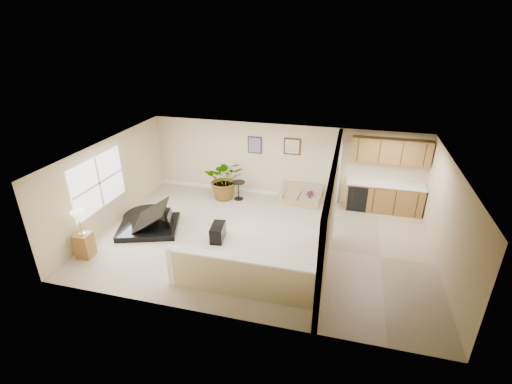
% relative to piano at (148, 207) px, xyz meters
% --- Properties ---
extents(floor, '(9.00, 9.00, 0.00)m').
position_rel_piano_xyz_m(floor, '(3.31, 0.08, -0.65)').
color(floor, tan).
rests_on(floor, ground).
extents(back_wall, '(9.00, 0.04, 2.50)m').
position_rel_piano_xyz_m(back_wall, '(3.31, 3.08, 0.60)').
color(back_wall, beige).
rests_on(back_wall, floor).
extents(front_wall, '(9.00, 0.04, 2.50)m').
position_rel_piano_xyz_m(front_wall, '(3.31, -2.92, 0.60)').
color(front_wall, beige).
rests_on(front_wall, floor).
extents(left_wall, '(0.04, 6.00, 2.50)m').
position_rel_piano_xyz_m(left_wall, '(-1.19, 0.08, 0.60)').
color(left_wall, beige).
rests_on(left_wall, floor).
extents(right_wall, '(0.04, 6.00, 2.50)m').
position_rel_piano_xyz_m(right_wall, '(7.81, 0.08, 0.60)').
color(right_wall, beige).
rests_on(right_wall, floor).
extents(ceiling, '(9.00, 6.00, 0.04)m').
position_rel_piano_xyz_m(ceiling, '(3.31, 0.08, 1.85)').
color(ceiling, silver).
rests_on(ceiling, back_wall).
extents(kitchen_vinyl, '(2.70, 6.00, 0.01)m').
position_rel_piano_xyz_m(kitchen_vinyl, '(6.46, 0.08, -0.64)').
color(kitchen_vinyl, tan).
rests_on(kitchen_vinyl, floor).
extents(interior_partition, '(0.18, 5.99, 2.50)m').
position_rel_piano_xyz_m(interior_partition, '(5.11, 0.33, 0.57)').
color(interior_partition, beige).
rests_on(interior_partition, floor).
extents(pony_half_wall, '(3.42, 0.22, 1.00)m').
position_rel_piano_xyz_m(pony_half_wall, '(3.39, -2.22, -0.13)').
color(pony_half_wall, beige).
rests_on(pony_half_wall, floor).
extents(left_window, '(0.05, 2.15, 1.45)m').
position_rel_piano_xyz_m(left_window, '(-1.17, -0.42, 0.80)').
color(left_window, white).
rests_on(left_window, left_wall).
extents(wall_art_left, '(0.48, 0.04, 0.58)m').
position_rel_piano_xyz_m(wall_art_left, '(2.36, 3.05, 1.10)').
color(wall_art_left, '#382514').
rests_on(wall_art_left, back_wall).
extents(wall_mirror, '(0.55, 0.04, 0.55)m').
position_rel_piano_xyz_m(wall_mirror, '(3.61, 3.05, 1.15)').
color(wall_mirror, '#382514').
rests_on(wall_mirror, back_wall).
extents(kitchen_cabinets, '(2.36, 0.65, 2.33)m').
position_rel_piano_xyz_m(kitchen_cabinets, '(6.50, 2.81, 0.22)').
color(kitchen_cabinets, '#955F31').
rests_on(kitchen_cabinets, floor).
extents(piano, '(2.27, 2.25, 1.55)m').
position_rel_piano_xyz_m(piano, '(0.00, 0.00, 0.00)').
color(piano, black).
rests_on(piano, floor).
extents(piano_bench, '(0.42, 0.70, 0.44)m').
position_rel_piano_xyz_m(piano_bench, '(2.16, -0.15, -0.43)').
color(piano_bench, black).
rests_on(piano_bench, floor).
extents(loveseat, '(1.43, 0.91, 0.77)m').
position_rel_piano_xyz_m(loveseat, '(4.01, 2.77, -0.35)').
color(loveseat, tan).
rests_on(loveseat, floor).
extents(accent_table, '(0.44, 0.44, 0.63)m').
position_rel_piano_xyz_m(accent_table, '(1.96, 2.43, -0.24)').
color(accent_table, black).
rests_on(accent_table, floor).
extents(palm_plant, '(1.51, 1.39, 1.41)m').
position_rel_piano_xyz_m(palm_plant, '(1.50, 2.40, 0.04)').
color(palm_plant, black).
rests_on(palm_plant, floor).
extents(small_plant, '(0.34, 0.34, 0.52)m').
position_rel_piano_xyz_m(small_plant, '(4.34, 2.52, -0.43)').
color(small_plant, black).
rests_on(small_plant, floor).
extents(lamp_stand, '(0.40, 0.40, 1.29)m').
position_rel_piano_xyz_m(lamp_stand, '(-0.84, -1.76, -0.10)').
color(lamp_stand, '#955F31').
rests_on(lamp_stand, floor).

